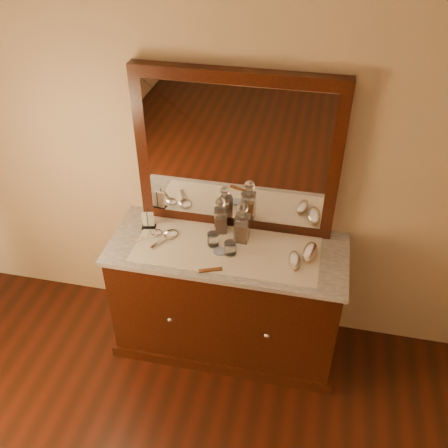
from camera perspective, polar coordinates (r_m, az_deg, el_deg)
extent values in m
plane|color=tan|center=(2.93, 1.64, 9.29)|extent=(4.50, 4.50, 0.00)
cube|color=black|center=(3.29, 0.37, -8.57)|extent=(1.40, 0.55, 0.82)
cube|color=black|center=(3.57, 0.34, -12.72)|extent=(1.46, 0.59, 0.08)
sphere|color=silver|center=(3.13, -6.19, -10.83)|extent=(0.04, 0.04, 0.04)
sphere|color=silver|center=(3.04, 4.92, -12.61)|extent=(0.04, 0.04, 0.04)
cube|color=silver|center=(3.00, 0.40, -2.90)|extent=(1.44, 0.59, 0.03)
cube|color=black|center=(2.91, 1.44, 7.97)|extent=(1.20, 0.08, 1.00)
cube|color=white|center=(2.88, 1.31, 7.64)|extent=(1.06, 0.01, 0.86)
cube|color=white|center=(2.98, 0.32, -2.90)|extent=(1.10, 0.45, 0.00)
cylinder|color=silver|center=(2.95, -0.52, -3.14)|extent=(0.07, 0.07, 0.01)
cube|color=brown|center=(2.83, -1.56, -5.27)|extent=(0.14, 0.07, 0.01)
cube|color=black|center=(3.18, -8.58, -0.31)|extent=(0.10, 0.07, 0.01)
cylinder|color=black|center=(3.12, -8.75, 0.33)|extent=(0.01, 0.01, 0.13)
cylinder|color=black|center=(3.17, -8.62, 0.91)|extent=(0.01, 0.01, 0.13)
cube|color=white|center=(3.15, -8.68, 0.55)|extent=(0.08, 0.05, 0.11)
cube|color=brown|center=(3.08, -0.40, 0.02)|extent=(0.08, 0.08, 0.11)
cube|color=white|center=(3.06, -0.40, 0.38)|extent=(0.09, 0.09, 0.16)
cylinder|color=white|center=(3.01, -0.41, 1.82)|extent=(0.04, 0.04, 0.03)
sphere|color=white|center=(2.98, -0.41, 2.52)|extent=(0.08, 0.08, 0.06)
cube|color=brown|center=(3.01, 2.06, -0.90)|extent=(0.07, 0.07, 0.12)
cube|color=white|center=(2.99, 2.07, -0.50)|extent=(0.09, 0.09, 0.18)
cylinder|color=white|center=(2.93, 2.12, 1.10)|extent=(0.04, 0.04, 0.03)
sphere|color=white|center=(2.90, 2.14, 1.88)|extent=(0.07, 0.07, 0.07)
ellipsoid|color=tan|center=(2.90, 8.05, -4.35)|extent=(0.09, 0.16, 0.02)
ellipsoid|color=silver|center=(2.88, 8.08, -4.06)|extent=(0.09, 0.16, 0.02)
ellipsoid|color=tan|center=(2.96, 9.80, -3.41)|extent=(0.10, 0.18, 0.03)
ellipsoid|color=silver|center=(2.95, 9.85, -3.08)|extent=(0.10, 0.18, 0.03)
ellipsoid|color=silver|center=(3.11, -7.91, -1.02)|extent=(0.11, 0.11, 0.02)
cube|color=silver|center=(3.09, -9.19, -1.60)|extent=(0.09, 0.10, 0.01)
ellipsoid|color=silver|center=(3.09, -6.17, -1.16)|extent=(0.13, 0.14, 0.02)
cube|color=silver|center=(3.04, -7.41, -2.13)|extent=(0.08, 0.14, 0.01)
cylinder|color=white|center=(2.98, -1.25, -1.77)|extent=(0.07, 0.07, 0.08)
cylinder|color=white|center=(2.92, 0.72, -2.79)|extent=(0.07, 0.07, 0.08)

